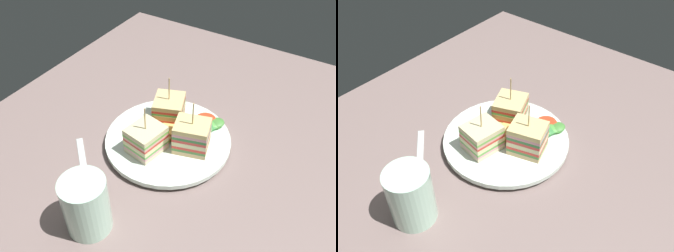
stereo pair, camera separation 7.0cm
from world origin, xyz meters
The scene contains 9 objects.
ground_plane centered at (0.00, 0.00, -0.90)cm, with size 92.39×77.68×1.80cm, color slate.
plate centered at (0.00, 0.00, 1.01)cm, with size 24.09×24.09×1.67cm.
sandwich_wedge_0 centered at (0.27, -5.05, 4.58)cm, with size 6.83×7.50×10.42cm.
sandwich_wedge_1 centered at (4.41, 2.46, 4.38)cm, with size 7.88×7.53×10.27cm.
sandwich_wedge_2 centered at (-4.74, 1.73, 4.25)cm, with size 7.17×6.59×9.73cm.
chip_pile centered at (0.29, 0.61, 2.90)cm, with size 7.06×6.04×2.37cm.
salad_garnish centered at (7.17, -5.36, 2.32)cm, with size 6.54×6.45×1.52cm.
spoon centered at (-15.18, 7.88, 0.40)cm, with size 11.08×11.81×1.00cm.
drinking_glass centered at (-22.04, 0.84, 4.24)cm, with size 7.09×7.09×10.00cm.
Camera 1 is at (-44.83, -27.53, 50.85)cm, focal length 40.09 mm.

